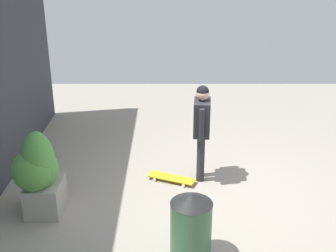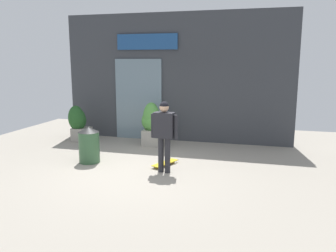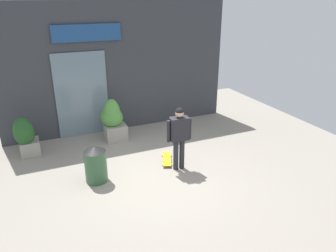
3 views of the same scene
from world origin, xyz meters
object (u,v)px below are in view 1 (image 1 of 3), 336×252
Objects in this scene: skateboarder at (202,123)px; planter_box_left at (38,173)px; skateboard at (171,178)px; trash_bin at (191,226)px.

planter_box_left is (-1.06, 2.39, -0.33)m from skateboarder.
trash_bin is at bearing 119.45° from skateboard.
trash_bin is (-2.03, 0.26, -0.55)m from skateboarder.
planter_box_left is 1.44× the size of trash_bin.
skateboarder is at bearing -7.36° from trash_bin.
skateboard is 0.63× the size of planter_box_left.
skateboard is at bearing -63.73° from planter_box_left.
skateboarder is 2.12m from trash_bin.
skateboard is 2.21m from planter_box_left.
skateboard is 1.97m from trash_bin.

